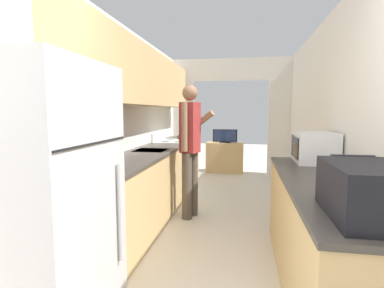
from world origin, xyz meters
TOP-DOWN VIEW (x-y plane):
  - wall_left at (-1.17, 2.50)m, footprint 0.38×7.69m
  - wall_right at (1.26, 2.04)m, footprint 0.06×7.69m
  - wall_far_with_doorway at (0.00, 5.32)m, footprint 2.85×0.06m
  - counter_left at (-0.93, 2.80)m, footprint 0.62×4.09m
  - counter_right at (0.93, 1.32)m, footprint 0.62×2.29m
  - refrigerator at (-0.88, 0.56)m, footprint 0.72×0.83m
  - range_oven at (-0.92, 4.08)m, footprint 0.66×0.73m
  - person at (-0.39, 2.79)m, footprint 0.55×0.45m
  - suitcase at (0.93, 0.50)m, footprint 0.39×0.57m
  - microwave at (1.02, 2.14)m, footprint 0.39×0.50m
  - tv_cabinet at (-0.14, 5.89)m, footprint 0.85×0.42m
  - television at (-0.14, 5.84)m, footprint 0.56×0.16m

SIDE VIEW (x-z plane):
  - tv_cabinet at x=-0.14m, z-range 0.00..0.69m
  - counter_right at x=0.93m, z-range 0.00..0.89m
  - counter_left at x=-0.93m, z-range 0.00..0.89m
  - range_oven at x=-0.92m, z-range -0.06..0.97m
  - television at x=-0.14m, z-range 0.69..0.99m
  - refrigerator at x=-0.88m, z-range 0.00..1.70m
  - person at x=-0.39m, z-range 0.07..1.82m
  - suitcase at x=0.93m, z-range 0.89..1.16m
  - microwave at x=1.02m, z-range 0.89..1.20m
  - wall_right at x=1.26m, z-range 0.00..2.50m
  - wall_far_with_doorway at x=0.00m, z-range 0.18..2.68m
  - wall_left at x=-1.17m, z-range 0.29..2.79m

